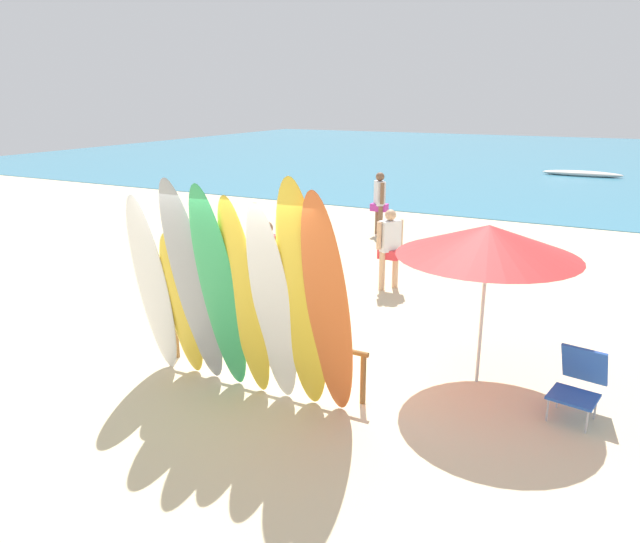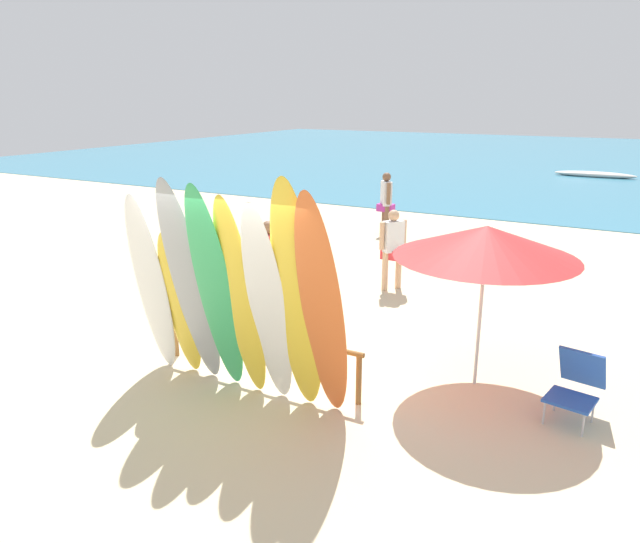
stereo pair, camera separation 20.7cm
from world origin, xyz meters
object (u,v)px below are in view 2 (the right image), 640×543
surfboard_yellow_1 (180,305)px  surfboard_yellow_4 (241,300)px  surfboard_green_3 (216,292)px  surfboard_grey_2 (190,285)px  surfboard_white_5 (268,308)px  surfboard_rack (259,340)px  surfboard_orange_7 (322,311)px  beachgoer_photographing (386,199)px  beach_chair_red (577,383)px  beachgoer_near_rack (269,261)px  distant_boat (595,175)px  surfboard_white_0 (151,285)px  surfboard_yellow_6 (297,301)px  beachgoer_strolling (393,244)px  beach_umbrella (486,242)px

surfboard_yellow_1 → surfboard_yellow_4: 1.12m
surfboard_green_3 → surfboard_yellow_4: 0.33m
surfboard_green_3 → surfboard_grey_2: bearing=167.8°
surfboard_yellow_1 → surfboard_white_5: surfboard_white_5 is taller
surfboard_yellow_4 → surfboard_white_5: surfboard_yellow_4 is taller
surfboard_rack → surfboard_orange_7: bearing=-25.4°
beachgoer_photographing → beach_chair_red: beachgoer_photographing is taller
beachgoer_near_rack → distant_boat: size_ratio=0.46×
surfboard_grey_2 → beach_chair_red: bearing=21.9°
surfboard_yellow_1 → surfboard_yellow_4: bearing=-6.9°
surfboard_orange_7 → surfboard_white_0: bearing=178.2°
surfboard_yellow_4 → surfboard_grey_2: bearing=-177.4°
surfboard_green_3 → beach_chair_red: (3.86, 1.54, -0.92)m
beachgoer_near_rack → beach_chair_red: beachgoer_near_rack is taller
surfboard_white_0 → surfboard_yellow_1: surfboard_white_0 is taller
surfboard_white_0 → surfboard_yellow_1: 0.46m
surfboard_yellow_6 → beachgoer_strolling: size_ratio=1.87×
surfboard_rack → surfboard_orange_7: (1.25, -0.59, 0.82)m
beachgoer_strolling → distant_boat: bearing=-151.9°
surfboard_yellow_6 → beach_umbrella: bearing=42.8°
beach_chair_red → distant_boat: beach_chair_red is taller
beachgoer_near_rack → surfboard_yellow_4: bearing=126.8°
surfboard_white_0 → surfboard_yellow_6: (2.22, -0.07, 0.19)m
surfboard_grey_2 → beach_umbrella: size_ratio=1.25×
surfboard_green_3 → beach_chair_red: 4.26m
beachgoer_strolling → surfboard_white_5: bearing=39.2°
surfboard_orange_7 → beachgoer_strolling: size_ratio=1.82×
surfboard_white_0 → surfboard_white_5: size_ratio=0.95×
surfboard_grey_2 → surfboard_white_5: (1.13, -0.02, -0.09)m
distant_boat → surfboard_white_5: bearing=-93.8°
surfboard_grey_2 → surfboard_yellow_6: (1.51, 0.00, 0.05)m
surfboard_grey_2 → surfboard_white_5: 1.14m
surfboard_yellow_6 → surfboard_yellow_1: bearing=170.3°
surfboard_yellow_4 → beachgoer_photographing: surfboard_yellow_4 is taller
surfboard_yellow_6 → beachgoer_photographing: surfboard_yellow_6 is taller
surfboard_yellow_4 → surfboard_white_0: bearing=-179.8°
surfboard_white_0 → surfboard_grey_2: surfboard_grey_2 is taller
surfboard_white_0 → surfboard_green_3: bearing=-3.7°
surfboard_rack → beachgoer_strolling: 4.29m
surfboard_orange_7 → surfboard_yellow_6: bearing=176.8°
surfboard_orange_7 → beach_chair_red: (2.47, 1.50, -0.92)m
surfboard_yellow_6 → beach_chair_red: (2.78, 1.48, -0.98)m
surfboard_yellow_6 → beachgoer_strolling: 4.94m
beachgoer_photographing → beachgoer_near_rack: beachgoer_photographing is taller
surfboard_white_5 → distant_boat: surfboard_white_5 is taller
surfboard_green_3 → beach_chair_red: surfboard_green_3 is taller
surfboard_green_3 → beachgoer_strolling: 4.92m
surfboard_rack → surfboard_white_0: surfboard_white_0 is taller
beachgoer_photographing → distant_boat: bearing=-50.1°
surfboard_rack → surfboard_white_0: bearing=-158.5°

